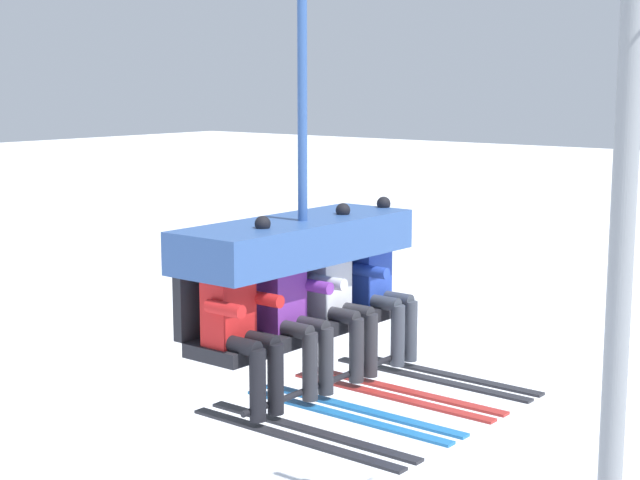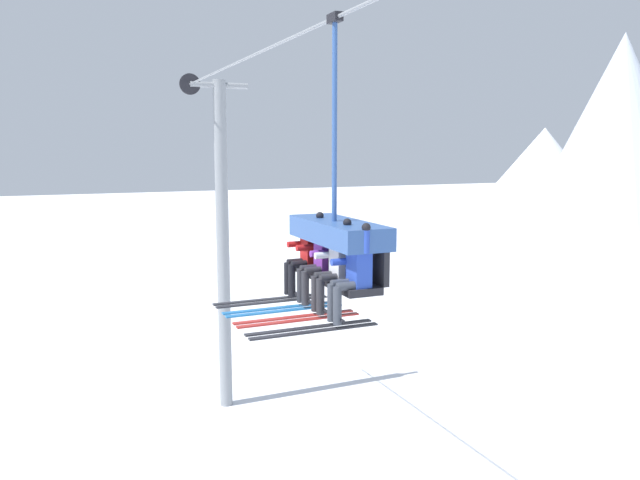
{
  "view_description": "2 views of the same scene",
  "coord_description": "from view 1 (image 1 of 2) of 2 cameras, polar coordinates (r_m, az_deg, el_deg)",
  "views": [
    {
      "loc": [
        -4.92,
        -5.32,
        7.5
      ],
      "look_at": [
        0.72,
        -0.78,
        6.31
      ],
      "focal_mm": 55.0,
      "sensor_mm": 36.0,
      "label": 1
    },
    {
      "loc": [
        8.24,
        -4.33,
        7.49
      ],
      "look_at": [
        0.37,
        -0.96,
        6.22
      ],
      "focal_mm": 35.0,
      "sensor_mm": 36.0,
      "label": 2
    }
  ],
  "objects": [
    {
      "name": "lift_tower_far",
      "position": [
        14.76,
        17.15,
        -1.29
      ],
      "size": [
        0.36,
        1.88,
        9.45
      ],
      "color": "gray",
      "rests_on": "ground_plane"
    },
    {
      "name": "skier_blue",
      "position": [
        7.77,
        3.62,
        -2.43
      ],
      "size": [
        0.48,
        1.7,
        1.34
      ],
      "color": "#2847B7"
    },
    {
      "name": "skier_white",
      "position": [
        7.34,
        1.2,
        -3.1
      ],
      "size": [
        0.48,
        1.7,
        1.34
      ],
      "color": "silver"
    },
    {
      "name": "chairlift_chair",
      "position": [
        7.21,
        -1.45,
        -0.81
      ],
      "size": [
        2.03,
        0.74,
        3.9
      ],
      "color": "#232328"
    },
    {
      "name": "skier_purple",
      "position": [
        6.93,
        -1.55,
        -3.85
      ],
      "size": [
        0.48,
        1.7,
        1.34
      ],
      "color": "purple"
    },
    {
      "name": "skier_red",
      "position": [
        6.55,
        -4.53,
        -4.85
      ],
      "size": [
        0.46,
        1.7,
        1.23
      ],
      "color": "red"
    }
  ]
}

